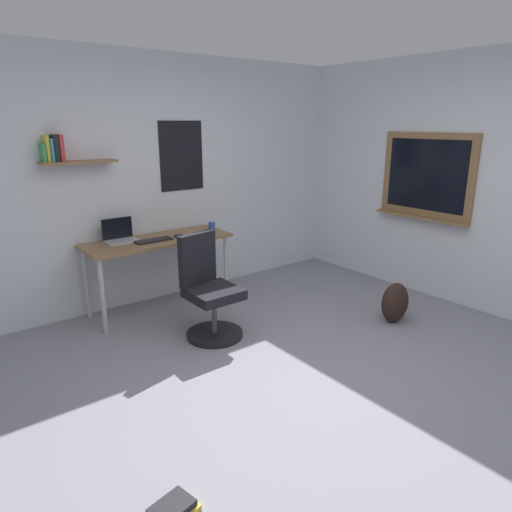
{
  "coord_description": "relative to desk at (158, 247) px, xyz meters",
  "views": [
    {
      "loc": [
        -2.2,
        -2.11,
        1.91
      ],
      "look_at": [
        0.02,
        0.73,
        0.85
      ],
      "focal_mm": 32.13,
      "sensor_mm": 36.0,
      "label": 1
    }
  ],
  "objects": [
    {
      "name": "coffee_mug",
      "position": [
        0.65,
        -0.02,
        0.13
      ],
      "size": [
        0.08,
        0.08,
        0.09
      ],
      "primitive_type": "cylinder",
      "color": "#334CA5",
      "rests_on": "desk"
    },
    {
      "name": "computer_mouse",
      "position": [
        0.21,
        -0.07,
        0.1
      ],
      "size": [
        0.1,
        0.06,
        0.03
      ],
      "primitive_type": "ellipsoid",
      "color": "#262628",
      "rests_on": "desk"
    },
    {
      "name": "book_stack_on_floor",
      "position": [
        -1.18,
        -2.49,
        -0.64
      ],
      "size": [
        0.25,
        0.2,
        0.07
      ],
      "color": "gold",
      "rests_on": "ground"
    },
    {
      "name": "desk",
      "position": [
        0.0,
        0.0,
        0.0
      ],
      "size": [
        1.49,
        0.57,
        0.76
      ],
      "color": "olive",
      "rests_on": "ground"
    },
    {
      "name": "backpack",
      "position": [
        1.66,
        -1.74,
        -0.48
      ],
      "size": [
        0.32,
        0.22,
        0.4
      ],
      "primitive_type": "ellipsoid",
      "color": "black",
      "rests_on": "ground"
    },
    {
      "name": "laptop",
      "position": [
        -0.34,
        0.14,
        0.14
      ],
      "size": [
        0.31,
        0.21,
        0.23
      ],
      "color": "#ADAFB5",
      "rests_on": "desk"
    },
    {
      "name": "wall_right",
      "position": [
        2.65,
        -2.06,
        0.62
      ],
      "size": [
        0.22,
        5.0,
        2.6
      ],
      "color": "silver",
      "rests_on": "ground"
    },
    {
      "name": "ground_plane",
      "position": [
        0.2,
        -2.09,
        -0.68
      ],
      "size": [
        5.2,
        5.2,
        0.0
      ],
      "primitive_type": "plane",
      "color": "gray",
      "rests_on": "ground"
    },
    {
      "name": "keyboard",
      "position": [
        -0.07,
        -0.07,
        0.09
      ],
      "size": [
        0.37,
        0.13,
        0.02
      ],
      "primitive_type": "cube",
      "color": "black",
      "rests_on": "desk"
    },
    {
      "name": "wall_back",
      "position": [
        0.2,
        0.36,
        0.63
      ],
      "size": [
        5.0,
        0.3,
        2.6
      ],
      "color": "silver",
      "rests_on": "ground"
    },
    {
      "name": "office_chair",
      "position": [
        0.06,
        -0.86,
        -0.27
      ],
      "size": [
        0.52,
        0.53,
        0.95
      ],
      "color": "black",
      "rests_on": "ground"
    }
  ]
}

